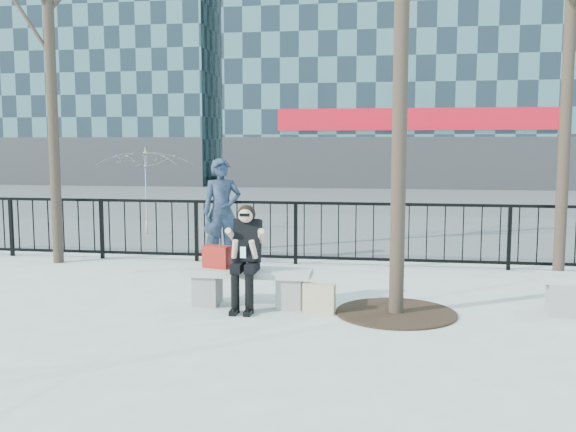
# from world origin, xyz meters

# --- Properties ---
(ground) EXTENTS (120.00, 120.00, 0.00)m
(ground) POSITION_xyz_m (0.00, 0.00, 0.00)
(ground) COLOR #A5A49F
(ground) RESTS_ON ground
(street_surface) EXTENTS (60.00, 23.00, 0.01)m
(street_surface) POSITION_xyz_m (0.00, 15.00, 0.00)
(street_surface) COLOR #474747
(street_surface) RESTS_ON ground
(railing) EXTENTS (14.00, 0.06, 1.10)m
(railing) POSITION_xyz_m (0.00, 3.00, 0.55)
(railing) COLOR black
(railing) RESTS_ON ground
(tree_grate) EXTENTS (1.50, 1.50, 0.02)m
(tree_grate) POSITION_xyz_m (1.90, -0.10, 0.01)
(tree_grate) COLOR black
(tree_grate) RESTS_ON ground
(bench_main) EXTENTS (1.65, 0.46, 0.49)m
(bench_main) POSITION_xyz_m (0.00, 0.00, 0.30)
(bench_main) COLOR slate
(bench_main) RESTS_ON ground
(seated_woman) EXTENTS (0.50, 0.64, 1.34)m
(seated_woman) POSITION_xyz_m (0.00, -0.16, 0.67)
(seated_woman) COLOR black
(seated_woman) RESTS_ON ground
(handbag) EXTENTS (0.39, 0.26, 0.29)m
(handbag) POSITION_xyz_m (-0.42, 0.02, 0.64)
(handbag) COLOR maroon
(handbag) RESTS_ON bench_main
(shopping_bag) EXTENTS (0.41, 0.19, 0.37)m
(shopping_bag) POSITION_xyz_m (0.95, -0.23, 0.19)
(shopping_bag) COLOR beige
(shopping_bag) RESTS_ON ground
(standing_man) EXTENTS (0.80, 0.67, 1.85)m
(standing_man) POSITION_xyz_m (-1.07, 2.80, 0.93)
(standing_man) COLOR black
(standing_man) RESTS_ON ground
(vendor_umbrella) EXTENTS (2.45, 2.49, 2.02)m
(vendor_umbrella) POSITION_xyz_m (-3.75, 6.07, 1.01)
(vendor_umbrella) COLOR yellow
(vendor_umbrella) RESTS_ON ground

